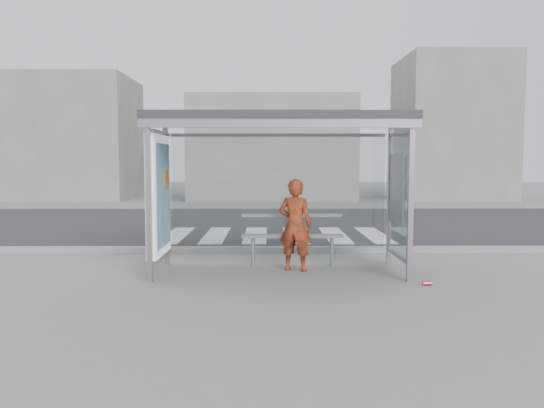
{
  "coord_description": "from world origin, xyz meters",
  "views": [
    {
      "loc": [
        -0.17,
        -8.76,
        1.85
      ],
      "look_at": [
        -0.11,
        0.2,
        1.13
      ],
      "focal_mm": 35.0,
      "sensor_mm": 36.0,
      "label": 1
    }
  ],
  "objects_px": {
    "person": "(295,225)",
    "soda_can": "(427,283)",
    "bench": "(292,236)",
    "bus_shelter": "(257,154)"
  },
  "relations": [
    {
      "from": "person",
      "to": "soda_can",
      "type": "bearing_deg",
      "value": 167.43
    },
    {
      "from": "bench",
      "to": "soda_can",
      "type": "height_order",
      "value": "bench"
    },
    {
      "from": "bus_shelter",
      "to": "person",
      "type": "bearing_deg",
      "value": 6.43
    },
    {
      "from": "bus_shelter",
      "to": "person",
      "type": "xyz_separation_m",
      "value": [
        0.65,
        0.07,
        -1.2
      ]
    },
    {
      "from": "soda_can",
      "to": "person",
      "type": "bearing_deg",
      "value": 150.16
    },
    {
      "from": "soda_can",
      "to": "bench",
      "type": "bearing_deg",
      "value": 142.84
    },
    {
      "from": "bus_shelter",
      "to": "soda_can",
      "type": "distance_m",
      "value": 3.39
    },
    {
      "from": "bus_shelter",
      "to": "bench",
      "type": "distance_m",
      "value": 1.63
    },
    {
      "from": "person",
      "to": "bench",
      "type": "bearing_deg",
      "value": -67.89
    },
    {
      "from": "bus_shelter",
      "to": "soda_can",
      "type": "height_order",
      "value": "bus_shelter"
    }
  ]
}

